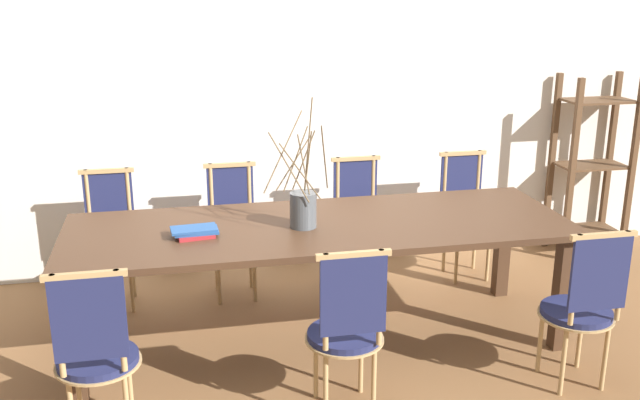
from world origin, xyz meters
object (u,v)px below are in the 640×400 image
at_px(book_stack, 195,232).
at_px(shelving_rack, 591,166).
at_px(vase_centerpiece, 303,207).
at_px(dining_table, 320,236).
at_px(chair_near_center, 583,304).
at_px(chair_far_center, 359,219).

relative_size(book_stack, shelving_rack, 0.19).
height_order(vase_centerpiece, shelving_rack, vase_centerpiece).
height_order(dining_table, chair_near_center, chair_near_center).
height_order(dining_table, shelving_rack, shelving_rack).
distance_m(vase_centerpiece, book_stack, 0.64).
distance_m(dining_table, vase_centerpiece, 0.23).
bearing_deg(book_stack, dining_table, 5.49).
bearing_deg(book_stack, chair_far_center, 36.51).
height_order(book_stack, shelving_rack, shelving_rack).
bearing_deg(vase_centerpiece, chair_far_center, 56.26).
xyz_separation_m(chair_near_center, chair_far_center, (-0.82, 1.65, 0.00)).
xyz_separation_m(dining_table, chair_near_center, (1.28, -0.82, -0.19)).
bearing_deg(dining_table, shelving_rack, 23.70).
bearing_deg(shelving_rack, chair_near_center, -122.23).
height_order(dining_table, book_stack, book_stack).
distance_m(chair_far_center, vase_centerpiece, 1.10).
bearing_deg(book_stack, shelving_rack, 19.80).
relative_size(chair_far_center, book_stack, 3.43).
xyz_separation_m(chair_far_center, book_stack, (-1.21, -0.89, 0.30)).
distance_m(vase_centerpiece, shelving_rack, 2.84).
bearing_deg(chair_far_center, dining_table, 60.66).
relative_size(dining_table, chair_far_center, 3.20).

